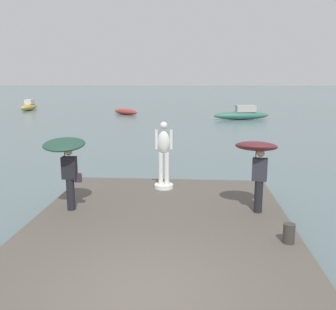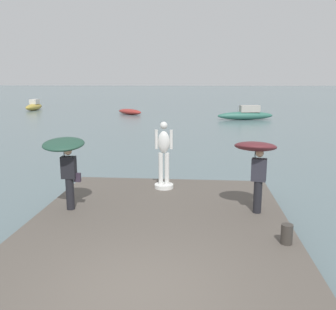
{
  "view_description": "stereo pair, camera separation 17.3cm",
  "coord_description": "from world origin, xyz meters",
  "px_view_note": "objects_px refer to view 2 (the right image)",
  "views": [
    {
      "loc": [
        0.85,
        -5.7,
        3.91
      ],
      "look_at": [
        0.0,
        5.88,
        1.55
      ],
      "focal_mm": 39.92,
      "sensor_mm": 36.0,
      "label": 1
    },
    {
      "loc": [
        1.02,
        -5.68,
        3.91
      ],
      "look_at": [
        0.0,
        5.88,
        1.55
      ],
      "focal_mm": 39.92,
      "sensor_mm": 36.0,
      "label": 2
    }
  ],
  "objects_px": {
    "onlooker_right": "(256,155)",
    "boat_leftward": "(34,106)",
    "boat_rightward": "(130,112)",
    "statue_white_figure": "(164,159)",
    "mooring_bollard": "(287,234)",
    "boat_far": "(246,114)",
    "onlooker_left": "(65,153)"
  },
  "relations": [
    {
      "from": "onlooker_left",
      "to": "boat_far",
      "type": "bearing_deg",
      "value": 73.87
    },
    {
      "from": "onlooker_right",
      "to": "boat_rightward",
      "type": "height_order",
      "value": "onlooker_right"
    },
    {
      "from": "onlooker_left",
      "to": "onlooker_right",
      "type": "bearing_deg",
      "value": 2.24
    },
    {
      "from": "onlooker_right",
      "to": "boat_leftward",
      "type": "distance_m",
      "value": 43.62
    },
    {
      "from": "onlooker_left",
      "to": "onlooker_right",
      "type": "relative_size",
      "value": 1.01
    },
    {
      "from": "mooring_bollard",
      "to": "boat_far",
      "type": "relative_size",
      "value": 0.08
    },
    {
      "from": "onlooker_left",
      "to": "onlooker_right",
      "type": "height_order",
      "value": "onlooker_left"
    },
    {
      "from": "mooring_bollard",
      "to": "boat_leftward",
      "type": "xyz_separation_m",
      "value": [
        -23.43,
        39.0,
        -0.11
      ]
    },
    {
      "from": "boat_rightward",
      "to": "statue_white_figure",
      "type": "bearing_deg",
      "value": -77.14
    },
    {
      "from": "onlooker_right",
      "to": "boat_rightward",
      "type": "relative_size",
      "value": 0.55
    },
    {
      "from": "statue_white_figure",
      "to": "mooring_bollard",
      "type": "height_order",
      "value": "statue_white_figure"
    },
    {
      "from": "statue_white_figure",
      "to": "boat_rightward",
      "type": "relative_size",
      "value": 0.61
    },
    {
      "from": "onlooker_left",
      "to": "boat_rightward",
      "type": "height_order",
      "value": "onlooker_left"
    },
    {
      "from": "onlooker_left",
      "to": "boat_leftward",
      "type": "relative_size",
      "value": 0.45
    },
    {
      "from": "mooring_bollard",
      "to": "boat_far",
      "type": "height_order",
      "value": "boat_far"
    },
    {
      "from": "onlooker_left",
      "to": "mooring_bollard",
      "type": "distance_m",
      "value": 5.94
    },
    {
      "from": "statue_white_figure",
      "to": "mooring_bollard",
      "type": "xyz_separation_m",
      "value": [
        3.07,
        -4.0,
        -0.77
      ]
    },
    {
      "from": "onlooker_left",
      "to": "boat_far",
      "type": "height_order",
      "value": "onlooker_left"
    },
    {
      "from": "boat_far",
      "to": "onlooker_right",
      "type": "bearing_deg",
      "value": -96.14
    },
    {
      "from": "statue_white_figure",
      "to": "boat_rightward",
      "type": "xyz_separation_m",
      "value": [
        -6.9,
        30.21,
        -1.08
      ]
    },
    {
      "from": "statue_white_figure",
      "to": "onlooker_left",
      "type": "bearing_deg",
      "value": -137.53
    },
    {
      "from": "boat_rightward",
      "to": "onlooker_right",
      "type": "bearing_deg",
      "value": -73.53
    },
    {
      "from": "onlooker_left",
      "to": "boat_leftward",
      "type": "bearing_deg",
      "value": 115.69
    },
    {
      "from": "onlooker_right",
      "to": "mooring_bollard",
      "type": "bearing_deg",
      "value": -77.47
    },
    {
      "from": "boat_far",
      "to": "boat_rightward",
      "type": "bearing_deg",
      "value": 159.7
    },
    {
      "from": "mooring_bollard",
      "to": "boat_rightward",
      "type": "distance_m",
      "value": 35.63
    },
    {
      "from": "onlooker_left",
      "to": "boat_rightward",
      "type": "xyz_separation_m",
      "value": [
        -4.46,
        32.44,
        -1.66
      ]
    },
    {
      "from": "boat_leftward",
      "to": "onlooker_right",
      "type": "bearing_deg",
      "value": -58.17
    },
    {
      "from": "boat_leftward",
      "to": "boat_rightward",
      "type": "bearing_deg",
      "value": -19.61
    },
    {
      "from": "statue_white_figure",
      "to": "boat_far",
      "type": "relative_size",
      "value": 0.39
    },
    {
      "from": "statue_white_figure",
      "to": "boat_far",
      "type": "bearing_deg",
      "value": 77.64
    },
    {
      "from": "onlooker_right",
      "to": "boat_leftward",
      "type": "xyz_separation_m",
      "value": [
        -22.99,
        37.04,
        -1.45
      ]
    }
  ]
}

